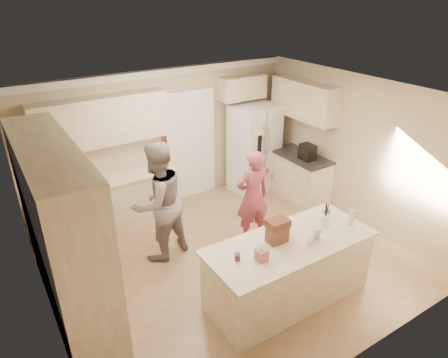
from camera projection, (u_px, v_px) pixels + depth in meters
floor at (231, 260)px, 6.29m from camera, size 5.20×4.60×0.02m
ceiling at (232, 96)px, 5.14m from camera, size 5.20×4.60×0.02m
wall_back at (163, 139)px, 7.47m from camera, size 5.20×0.02×2.60m
wall_front at (359, 276)px, 3.97m from camera, size 5.20×0.02×2.60m
wall_left at (37, 243)px, 4.46m from camera, size 0.02×4.60×2.60m
wall_right at (356, 150)px, 6.98m from camera, size 0.02×4.60×2.60m
crown_back at (160, 73)px, 6.89m from camera, size 5.20×0.08×0.12m
pantry_bank at (63, 236)px, 4.82m from camera, size 0.60×2.60×2.35m
back_base_cab at (115, 202)px, 7.06m from camera, size 2.20×0.60×0.88m
back_countertop at (112, 179)px, 6.85m from camera, size 2.24×0.63×0.04m
back_upper_cab at (101, 121)px, 6.51m from camera, size 2.20×0.35×0.80m
doorway_opening at (191, 146)px, 7.82m from camera, size 0.90×0.06×2.10m
doorway_casing at (192, 147)px, 7.80m from camera, size 1.02×0.03×2.22m
wall_frame_upper at (164, 127)px, 7.34m from camera, size 0.15×0.02×0.20m
wall_frame_lower at (165, 141)px, 7.46m from camera, size 0.15×0.02×0.20m
refrigerator at (254, 149)px, 8.13m from camera, size 0.98×0.81×1.80m
fridge_seam at (265, 154)px, 7.86m from camera, size 0.02×0.02×1.78m
fridge_dispenser at (257, 145)px, 7.63m from camera, size 0.22×0.03×0.35m
fridge_handle_l at (264, 148)px, 7.76m from camera, size 0.02×0.02×0.85m
fridge_handle_r at (268, 147)px, 7.80m from camera, size 0.02×0.02×0.85m
over_fridge_cab at (242, 88)px, 7.78m from camera, size 0.95×0.35×0.45m
right_base_cab at (299, 177)px, 7.96m from camera, size 0.60×1.20×0.88m
right_countertop at (301, 156)px, 7.76m from camera, size 0.63×1.24×0.04m
right_upper_cab at (304, 100)px, 7.51m from camera, size 0.35×1.50×0.70m
coffee_maker at (307, 152)px, 7.51m from camera, size 0.22×0.28×0.30m
island_base at (288, 271)px, 5.36m from camera, size 2.20×0.90×0.88m
island_top at (291, 243)px, 5.16m from camera, size 2.28×0.96×0.05m
utensil_crock at (325, 220)px, 5.46m from camera, size 0.13×0.13×0.15m
tissue_box at (262, 255)px, 4.77m from camera, size 0.13×0.13×0.14m
tissue_plume at (262, 247)px, 4.73m from camera, size 0.08×0.08×0.08m
dollhouse_body at (277, 234)px, 5.10m from camera, size 0.26×0.18×0.22m
dollhouse_roof at (278, 223)px, 5.03m from camera, size 0.28×0.20×0.10m
jam_jar at (237, 257)px, 4.78m from camera, size 0.07×0.07×0.09m
greeting_card_a at (311, 240)px, 5.03m from camera, size 0.12×0.06×0.16m
greeting_card_b at (317, 235)px, 5.14m from camera, size 0.12×0.05×0.16m
water_bottle at (352, 218)px, 5.44m from camera, size 0.07×0.07×0.24m
shaker_salt at (325, 213)px, 5.69m from camera, size 0.05×0.05×0.09m
shaker_pepper at (328, 212)px, 5.72m from camera, size 0.05×0.05×0.09m
teen_boy at (158, 202)px, 6.01m from camera, size 1.09×0.95×1.91m
teen_girl at (253, 197)px, 6.49m from camera, size 0.63×0.46×1.61m
fridge_magnets at (265, 154)px, 7.85m from camera, size 0.76×0.02×1.44m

